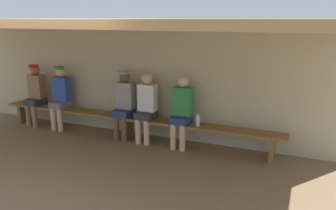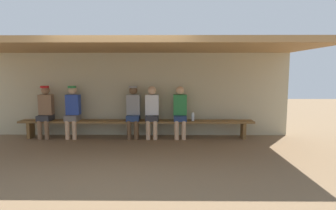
% 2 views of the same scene
% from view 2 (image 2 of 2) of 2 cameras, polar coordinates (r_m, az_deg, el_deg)
% --- Properties ---
extents(ground_plane, '(24.00, 24.00, 0.00)m').
position_cam_2_polar(ground_plane, '(5.80, -8.34, -10.31)').
color(ground_plane, brown).
extents(back_wall, '(8.00, 0.20, 2.20)m').
position_cam_2_polar(back_wall, '(7.55, -6.15, 2.22)').
color(back_wall, '#B7AD8C').
rests_on(back_wall, ground).
extents(dugout_roof, '(8.00, 2.80, 0.12)m').
position_cam_2_polar(dugout_roof, '(6.26, -7.70, 11.88)').
color(dugout_roof, '#9E7547').
rests_on(dugout_roof, back_wall).
extents(bench, '(6.00, 0.36, 0.46)m').
position_cam_2_polar(bench, '(7.20, -6.50, -3.74)').
color(bench, brown).
rests_on(bench, ground).
extents(player_leftmost, '(0.34, 0.42, 1.34)m').
position_cam_2_polar(player_leftmost, '(7.79, -23.88, -0.81)').
color(player_leftmost, '#333338').
rests_on(player_leftmost, ground).
extents(player_in_white, '(0.34, 0.42, 1.34)m').
position_cam_2_polar(player_in_white, '(7.11, -3.31, -1.05)').
color(player_in_white, '#333338').
rests_on(player_in_white, ground).
extents(player_rightmost, '(0.34, 0.42, 1.34)m').
position_cam_2_polar(player_rightmost, '(7.16, -7.16, -0.90)').
color(player_rightmost, navy).
rests_on(player_rightmost, ground).
extents(player_middle, '(0.34, 0.42, 1.34)m').
position_cam_2_polar(player_middle, '(7.53, -19.01, -0.84)').
color(player_middle, slate).
rests_on(player_middle, ground).
extents(player_with_sunglasses, '(0.34, 0.42, 1.34)m').
position_cam_2_polar(player_with_sunglasses, '(7.10, 2.50, -1.05)').
color(player_with_sunglasses, navy).
rests_on(player_with_sunglasses, ground).
extents(water_bottle_orange, '(0.07, 0.07, 0.21)m').
position_cam_2_polar(water_bottle_orange, '(7.11, 5.12, -2.44)').
color(water_bottle_orange, silver).
rests_on(water_bottle_orange, bench).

